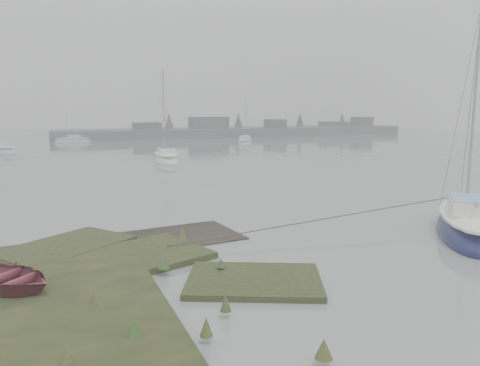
% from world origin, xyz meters
% --- Properties ---
extents(ground, '(160.00, 160.00, 0.00)m').
position_xyz_m(ground, '(0.00, 30.00, 0.00)').
color(ground, slate).
rests_on(ground, ground).
extents(far_shoreline, '(60.00, 8.00, 4.15)m').
position_xyz_m(far_shoreline, '(26.84, 61.90, 0.85)').
color(far_shoreline, '#4C4F51').
rests_on(far_shoreline, ground).
extents(sailboat_main, '(5.86, 6.21, 9.08)m').
position_xyz_m(sailboat_main, '(9.78, 0.99, 0.28)').
color(sailboat_main, '#0E133C').
rests_on(sailboat_main, ground).
extents(sailboat_white, '(2.59, 6.25, 8.59)m').
position_xyz_m(sailboat_white, '(5.18, 28.66, 0.27)').
color(sailboat_white, white).
rests_on(sailboat_white, ground).
extents(sailboat_far_b, '(4.22, 5.38, 7.41)m').
position_xyz_m(sailboat_far_b, '(19.35, 44.37, 0.23)').
color(sailboat_far_b, '#B6BCC1').
rests_on(sailboat_far_b, ground).
extents(sailboat_far_c, '(4.76, 1.60, 6.71)m').
position_xyz_m(sailboat_far_c, '(-1.07, 57.10, 0.21)').
color(sailboat_far_c, silver).
rests_on(sailboat_far_c, ground).
extents(dinghy, '(3.37, 3.42, 0.58)m').
position_xyz_m(dinghy, '(-5.49, 1.00, 0.51)').
color(dinghy, maroon).
rests_on(dinghy, marsh_bank).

